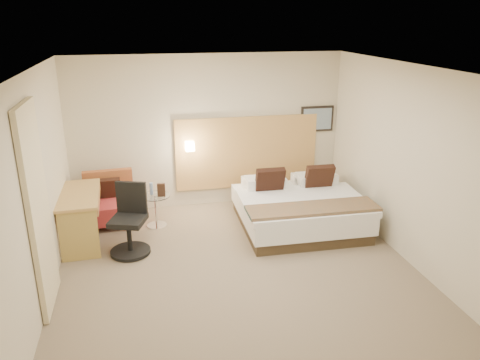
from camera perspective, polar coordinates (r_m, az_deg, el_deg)
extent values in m
cube|color=#776650|center=(6.51, -0.22, -11.07)|extent=(4.80, 5.00, 0.02)
cube|color=white|center=(5.64, -0.25, 13.50)|extent=(4.80, 5.00, 0.02)
cube|color=beige|center=(8.31, -3.91, 5.86)|extent=(4.80, 0.02, 2.70)
cube|color=beige|center=(3.74, 8.09, -12.06)|extent=(4.80, 0.02, 2.70)
cube|color=beige|center=(5.94, -23.59, -1.33)|extent=(0.02, 5.00, 2.70)
cube|color=beige|center=(6.83, 19.94, 1.72)|extent=(0.02, 5.00, 2.70)
cube|color=tan|center=(8.50, 0.87, 3.43)|extent=(2.60, 0.04, 1.30)
cube|color=black|center=(8.77, 9.37, 7.37)|extent=(0.62, 0.03, 0.47)
cube|color=#778FA5|center=(8.75, 9.42, 7.34)|extent=(0.54, 0.01, 0.39)
cylinder|color=silver|center=(8.23, -6.20, 4.22)|extent=(0.02, 0.12, 0.02)
cube|color=#F9E7C2|center=(8.17, -6.15, 4.12)|extent=(0.15, 0.15, 0.15)
cube|color=beige|center=(5.75, -23.36, -3.38)|extent=(0.06, 0.90, 2.42)
cylinder|color=#8CACD9|center=(7.72, -10.76, -1.04)|extent=(0.07, 0.07, 0.19)
cube|color=#372216|center=(7.61, -9.58, -1.20)|extent=(0.13, 0.07, 0.21)
cube|color=#3C2E1E|center=(7.82, 7.09, -4.94)|extent=(1.88, 1.88, 0.17)
cube|color=white|center=(7.73, 7.16, -3.40)|extent=(1.94, 1.94, 0.28)
cube|color=white|center=(7.43, 7.85, -2.82)|extent=(1.98, 1.41, 0.09)
cube|color=white|center=(8.16, 2.66, -0.31)|extent=(0.67, 0.37, 0.17)
cube|color=white|center=(8.41, 8.70, 0.10)|extent=(0.67, 0.37, 0.17)
cube|color=white|center=(7.90, 3.10, -0.25)|extent=(0.67, 0.37, 0.17)
cube|color=white|center=(8.16, 9.31, 0.17)|extent=(0.67, 0.37, 0.17)
cube|color=black|center=(7.71, 3.66, -0.17)|extent=(0.48, 0.26, 0.49)
cube|color=black|center=(7.96, 9.61, 0.23)|extent=(0.48, 0.26, 0.49)
cube|color=#C26327|center=(7.07, 8.86, -3.43)|extent=(2.00, 0.56, 0.05)
cube|color=#A2834C|center=(7.86, -17.66, -5.90)|extent=(0.09, 0.09, 0.10)
cube|color=tan|center=(7.86, -12.95, -5.47)|extent=(0.09, 0.09, 0.10)
cube|color=tan|center=(8.38, -17.63, -4.29)|extent=(0.09, 0.09, 0.10)
cube|color=tan|center=(8.38, -13.21, -3.89)|extent=(0.09, 0.09, 0.10)
cube|color=#A72D2F|center=(8.03, -15.49, -3.55)|extent=(0.85, 0.76, 0.30)
cube|color=#A0522B|center=(8.18, -15.78, -0.36)|extent=(0.81, 0.17, 0.45)
cube|color=black|center=(8.10, -15.72, -1.09)|extent=(0.40, 0.22, 0.40)
cylinder|color=white|center=(7.90, -10.08, -5.45)|extent=(0.37, 0.37, 0.02)
cylinder|color=silver|center=(7.79, -10.19, -3.70)|extent=(0.04, 0.04, 0.51)
cylinder|color=silver|center=(7.69, -10.31, -1.90)|extent=(0.55, 0.55, 0.01)
cube|color=#B88B48|center=(7.36, -19.09, -1.70)|extent=(0.63, 1.29, 0.04)
cube|color=#B19245|center=(6.96, -19.03, -6.47)|extent=(0.53, 0.06, 0.75)
cube|color=#A87F41|center=(8.05, -18.53, -2.87)|extent=(0.53, 0.06, 0.75)
cube|color=#B88648|center=(7.38, -18.61, -2.28)|extent=(0.52, 1.20, 0.11)
cylinder|color=black|center=(7.10, -13.19, -8.46)|extent=(0.74, 0.74, 0.04)
cylinder|color=black|center=(6.99, -13.35, -6.68)|extent=(0.09, 0.09, 0.45)
cube|color=black|center=(6.89, -13.50, -4.84)|extent=(0.60, 0.60, 0.08)
cube|color=black|center=(6.96, -13.10, -2.04)|extent=(0.44, 0.20, 0.47)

